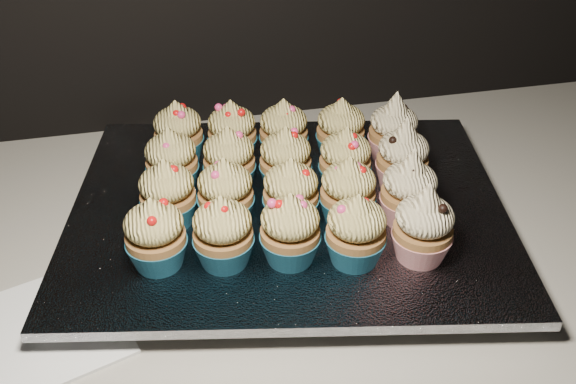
# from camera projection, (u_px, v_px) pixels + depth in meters

# --- Properties ---
(worktop) EXTENTS (2.44, 0.64, 0.04)m
(worktop) POSITION_uv_depth(u_px,v_px,m) (226.00, 256.00, 0.76)
(worktop) COLOR beige
(worktop) RESTS_ON cabinet
(napkin) EXTENTS (0.19, 0.19, 0.00)m
(napkin) POSITION_uv_depth(u_px,v_px,m) (40.00, 331.00, 0.63)
(napkin) COLOR white
(napkin) RESTS_ON worktop
(baking_tray) EXTENTS (0.52, 0.44, 0.02)m
(baking_tray) POSITION_uv_depth(u_px,v_px,m) (288.00, 219.00, 0.77)
(baking_tray) COLOR black
(baking_tray) RESTS_ON worktop
(foil_lining) EXTENTS (0.57, 0.48, 0.01)m
(foil_lining) POSITION_uv_depth(u_px,v_px,m) (288.00, 207.00, 0.76)
(foil_lining) COLOR silver
(foil_lining) RESTS_ON baking_tray
(cupcake_0) EXTENTS (0.06, 0.06, 0.08)m
(cupcake_0) POSITION_uv_depth(u_px,v_px,m) (155.00, 235.00, 0.65)
(cupcake_0) COLOR #1B6382
(cupcake_0) RESTS_ON foil_lining
(cupcake_1) EXTENTS (0.06, 0.06, 0.08)m
(cupcake_1) POSITION_uv_depth(u_px,v_px,m) (223.00, 233.00, 0.65)
(cupcake_1) COLOR #1B6382
(cupcake_1) RESTS_ON foil_lining
(cupcake_2) EXTENTS (0.06, 0.06, 0.08)m
(cupcake_2) POSITION_uv_depth(u_px,v_px,m) (290.00, 230.00, 0.65)
(cupcake_2) COLOR #1B6382
(cupcake_2) RESTS_ON foil_lining
(cupcake_3) EXTENTS (0.06, 0.06, 0.08)m
(cupcake_3) POSITION_uv_depth(u_px,v_px,m) (356.00, 231.00, 0.65)
(cupcake_3) COLOR #1B6382
(cupcake_3) RESTS_ON foil_lining
(cupcake_4) EXTENTS (0.06, 0.06, 0.10)m
(cupcake_4) POSITION_uv_depth(u_px,v_px,m) (423.00, 227.00, 0.65)
(cupcake_4) COLOR #AD1821
(cupcake_4) RESTS_ON foil_lining
(cupcake_5) EXTENTS (0.06, 0.06, 0.08)m
(cupcake_5) POSITION_uv_depth(u_px,v_px,m) (168.00, 195.00, 0.70)
(cupcake_5) COLOR #1B6382
(cupcake_5) RESTS_ON foil_lining
(cupcake_6) EXTENTS (0.06, 0.06, 0.08)m
(cupcake_6) POSITION_uv_depth(u_px,v_px,m) (226.00, 193.00, 0.71)
(cupcake_6) COLOR #1B6382
(cupcake_6) RESTS_ON foil_lining
(cupcake_7) EXTENTS (0.06, 0.06, 0.08)m
(cupcake_7) POSITION_uv_depth(u_px,v_px,m) (291.00, 193.00, 0.71)
(cupcake_7) COLOR #1B6382
(cupcake_7) RESTS_ON foil_lining
(cupcake_8) EXTENTS (0.06, 0.06, 0.08)m
(cupcake_8) POSITION_uv_depth(u_px,v_px,m) (348.00, 192.00, 0.71)
(cupcake_8) COLOR #1B6382
(cupcake_8) RESTS_ON foil_lining
(cupcake_9) EXTENTS (0.06, 0.06, 0.10)m
(cupcake_9) POSITION_uv_depth(u_px,v_px,m) (409.00, 191.00, 0.71)
(cupcake_9) COLOR #AD1821
(cupcake_9) RESTS_ON foil_lining
(cupcake_10) EXTENTS (0.06, 0.06, 0.08)m
(cupcake_10) POSITION_uv_depth(u_px,v_px,m) (172.00, 161.00, 0.76)
(cupcake_10) COLOR #1B6382
(cupcake_10) RESTS_ON foil_lining
(cupcake_11) EXTENTS (0.06, 0.06, 0.08)m
(cupcake_11) POSITION_uv_depth(u_px,v_px,m) (229.00, 160.00, 0.76)
(cupcake_11) COLOR #1B6382
(cupcake_11) RESTS_ON foil_lining
(cupcake_12) EXTENTS (0.06, 0.06, 0.08)m
(cupcake_12) POSITION_uv_depth(u_px,v_px,m) (286.00, 161.00, 0.76)
(cupcake_12) COLOR #1B6382
(cupcake_12) RESTS_ON foil_lining
(cupcake_13) EXTENTS (0.06, 0.06, 0.08)m
(cupcake_13) POSITION_uv_depth(u_px,v_px,m) (345.00, 161.00, 0.76)
(cupcake_13) COLOR #1B6382
(cupcake_13) RESTS_ON foil_lining
(cupcake_14) EXTENTS (0.06, 0.06, 0.10)m
(cupcake_14) POSITION_uv_depth(u_px,v_px,m) (403.00, 157.00, 0.76)
(cupcake_14) COLOR #AD1821
(cupcake_14) RESTS_ON foil_lining
(cupcake_15) EXTENTS (0.06, 0.06, 0.08)m
(cupcake_15) POSITION_uv_depth(u_px,v_px,m) (178.00, 133.00, 0.81)
(cupcake_15) COLOR #1B6382
(cupcake_15) RESTS_ON foil_lining
(cupcake_16) EXTENTS (0.06, 0.06, 0.08)m
(cupcake_16) POSITION_uv_depth(u_px,v_px,m) (232.00, 133.00, 0.82)
(cupcake_16) COLOR #1B6382
(cupcake_16) RESTS_ON foil_lining
(cupcake_17) EXTENTS (0.06, 0.06, 0.08)m
(cupcake_17) POSITION_uv_depth(u_px,v_px,m) (284.00, 131.00, 0.82)
(cupcake_17) COLOR #1B6382
(cupcake_17) RESTS_ON foil_lining
(cupcake_18) EXTENTS (0.06, 0.06, 0.08)m
(cupcake_18) POSITION_uv_depth(u_px,v_px,m) (341.00, 130.00, 0.82)
(cupcake_18) COLOR #1B6382
(cupcake_18) RESTS_ON foil_lining
(cupcake_19) EXTENTS (0.06, 0.06, 0.10)m
(cupcake_19) POSITION_uv_depth(u_px,v_px,m) (393.00, 130.00, 0.82)
(cupcake_19) COLOR #AD1821
(cupcake_19) RESTS_ON foil_lining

